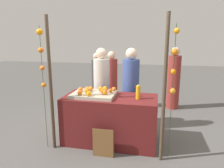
{
  "coord_description": "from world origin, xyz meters",
  "views": [
    {
      "loc": [
        0.78,
        -3.5,
        1.88
      ],
      "look_at": [
        0.0,
        0.15,
        1.06
      ],
      "focal_mm": 33.34,
      "sensor_mm": 36.0,
      "label": 1
    }
  ],
  "objects_px": {
    "vendor_right": "(131,92)",
    "vendor_left": "(102,90)",
    "chalkboard_sign": "(103,143)",
    "stall_counter": "(110,119)",
    "orange_0": "(114,89)",
    "orange_1": "(89,94)",
    "juice_bottle": "(138,92)"
  },
  "relations": [
    {
      "from": "vendor_right",
      "to": "vendor_left",
      "type": "bearing_deg",
      "value": 176.52
    },
    {
      "from": "vendor_right",
      "to": "chalkboard_sign",
      "type": "bearing_deg",
      "value": -103.41
    },
    {
      "from": "stall_counter",
      "to": "orange_0",
      "type": "bearing_deg",
      "value": 80.41
    },
    {
      "from": "orange_1",
      "to": "juice_bottle",
      "type": "height_order",
      "value": "juice_bottle"
    },
    {
      "from": "stall_counter",
      "to": "orange_0",
      "type": "relative_size",
      "value": 21.81
    },
    {
      "from": "orange_1",
      "to": "juice_bottle",
      "type": "xyz_separation_m",
      "value": [
        0.82,
        0.21,
        0.02
      ]
    },
    {
      "from": "vendor_right",
      "to": "orange_0",
      "type": "bearing_deg",
      "value": -118.08
    },
    {
      "from": "orange_1",
      "to": "orange_0",
      "type": "bearing_deg",
      "value": 51.03
    },
    {
      "from": "orange_0",
      "to": "stall_counter",
      "type": "bearing_deg",
      "value": -99.59
    },
    {
      "from": "juice_bottle",
      "to": "chalkboard_sign",
      "type": "relative_size",
      "value": 0.5
    },
    {
      "from": "orange_0",
      "to": "chalkboard_sign",
      "type": "xyz_separation_m",
      "value": [
        -0.03,
        -0.72,
        -0.73
      ]
    },
    {
      "from": "orange_0",
      "to": "orange_1",
      "type": "bearing_deg",
      "value": -128.97
    },
    {
      "from": "juice_bottle",
      "to": "vendor_left",
      "type": "distance_m",
      "value": 1.14
    },
    {
      "from": "orange_0",
      "to": "vendor_right",
      "type": "distance_m",
      "value": 0.57
    },
    {
      "from": "juice_bottle",
      "to": "vendor_right",
      "type": "distance_m",
      "value": 0.75
    },
    {
      "from": "chalkboard_sign",
      "to": "vendor_right",
      "type": "height_order",
      "value": "vendor_right"
    },
    {
      "from": "stall_counter",
      "to": "juice_bottle",
      "type": "height_order",
      "value": "juice_bottle"
    },
    {
      "from": "orange_0",
      "to": "vendor_right",
      "type": "height_order",
      "value": "vendor_right"
    },
    {
      "from": "orange_0",
      "to": "chalkboard_sign",
      "type": "bearing_deg",
      "value": -92.41
    },
    {
      "from": "juice_bottle",
      "to": "vendor_left",
      "type": "bearing_deg",
      "value": 138.87
    },
    {
      "from": "stall_counter",
      "to": "juice_bottle",
      "type": "distance_m",
      "value": 0.74
    },
    {
      "from": "orange_1",
      "to": "chalkboard_sign",
      "type": "relative_size",
      "value": 0.17
    },
    {
      "from": "orange_0",
      "to": "orange_1",
      "type": "distance_m",
      "value": 0.55
    },
    {
      "from": "orange_0",
      "to": "vendor_left",
      "type": "distance_m",
      "value": 0.66
    },
    {
      "from": "orange_0",
      "to": "vendor_right",
      "type": "xyz_separation_m",
      "value": [
        0.25,
        0.48,
        -0.17
      ]
    },
    {
      "from": "vendor_left",
      "to": "vendor_right",
      "type": "xyz_separation_m",
      "value": [
        0.63,
        -0.04,
        0.0
      ]
    },
    {
      "from": "stall_counter",
      "to": "vendor_right",
      "type": "xyz_separation_m",
      "value": [
        0.29,
        0.66,
        0.36
      ]
    },
    {
      "from": "vendor_left",
      "to": "vendor_right",
      "type": "relative_size",
      "value": 1.0
    },
    {
      "from": "chalkboard_sign",
      "to": "vendor_left",
      "type": "height_order",
      "value": "vendor_left"
    },
    {
      "from": "juice_bottle",
      "to": "vendor_left",
      "type": "height_order",
      "value": "vendor_left"
    },
    {
      "from": "chalkboard_sign",
      "to": "vendor_left",
      "type": "xyz_separation_m",
      "value": [
        -0.34,
        1.23,
        0.56
      ]
    },
    {
      "from": "orange_0",
      "to": "juice_bottle",
      "type": "bearing_deg",
      "value": -25.19
    }
  ]
}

